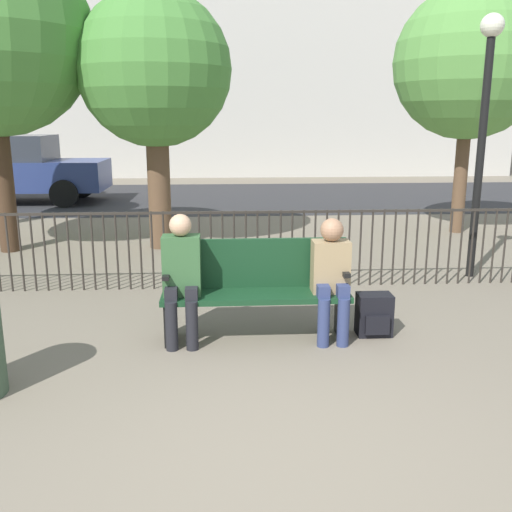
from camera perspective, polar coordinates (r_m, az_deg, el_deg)
ground_plane at (r=3.53m, az=2.27°, el=-21.25°), size 80.00×80.00×0.00m
park_bench at (r=5.33m, az=-0.05°, el=-3.00°), size 1.73×0.45×0.92m
seated_person_0 at (r=5.17m, az=-7.46°, el=-1.67°), size 0.34×0.39×1.20m
seated_person_1 at (r=5.25m, az=7.54°, el=-1.67°), size 0.34×0.39×1.14m
backpack at (r=5.56m, az=11.74°, el=-5.80°), size 0.32×0.26×0.40m
fence_railing at (r=6.86m, az=-0.99°, el=1.35°), size 9.01×0.03×0.95m
tree_0 at (r=10.87m, az=20.62°, el=17.59°), size 2.59×2.59×4.23m
tree_3 at (r=9.10m, az=-10.12°, el=17.73°), size 2.32×2.32×3.90m
lamp_post at (r=7.75m, az=21.93°, el=13.82°), size 0.28×0.28×3.23m
street_surface at (r=15.02m, az=-2.30°, el=5.92°), size 24.00×6.00×0.01m
parked_car_0 at (r=15.13m, az=-23.10°, el=8.10°), size 4.20×1.94×1.62m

